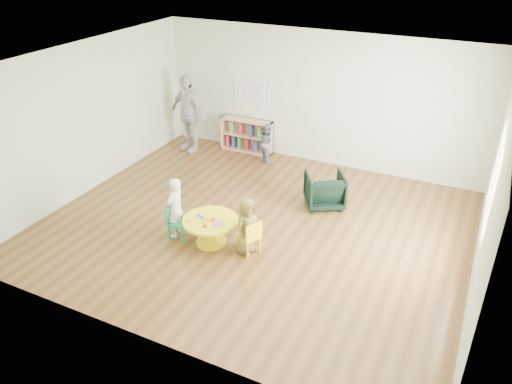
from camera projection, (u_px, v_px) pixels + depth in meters
room at (256, 122)px, 7.73m from camera, size 7.10×7.00×2.80m
activity_table at (211, 227)px, 8.01m from camera, size 0.90×0.90×0.49m
kid_chair_left at (176, 221)px, 8.19m from camera, size 0.34×0.34×0.57m
kid_chair_right at (250, 236)px, 7.77m from camera, size 0.41×0.41×0.58m
bookshelf at (247, 135)px, 11.35m from camera, size 1.20×0.30×0.75m
alphabet_poster at (249, 92)px, 10.97m from camera, size 0.74×0.01×0.54m
armchair at (325, 190)px, 9.11m from camera, size 0.93×0.94×0.63m
child_left at (175, 208)px, 8.12m from camera, size 0.27×0.39×1.05m
child_right at (247, 226)px, 7.73m from camera, size 0.37×0.51×0.95m
toddler at (268, 143)px, 10.77m from camera, size 0.54×0.52×0.87m
adult_caretaker at (188, 113)px, 11.14m from camera, size 1.10×0.66×1.75m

